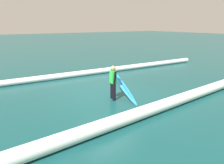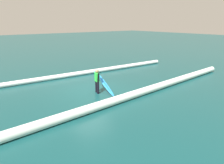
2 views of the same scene
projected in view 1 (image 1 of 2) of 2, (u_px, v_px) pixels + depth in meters
ground_plane at (104, 94)px, 9.41m from camera, size 121.68×121.68×0.00m
surfer at (113, 81)px, 8.52m from camera, size 0.27×0.60×1.45m
surfboard at (122, 85)px, 8.73m from camera, size 0.32×2.06×1.20m
wave_crest_foreground at (84, 73)px, 12.65m from camera, size 18.62×1.17×0.33m
wave_crest_midground at (186, 97)px, 8.37m from camera, size 17.18×1.53×0.43m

